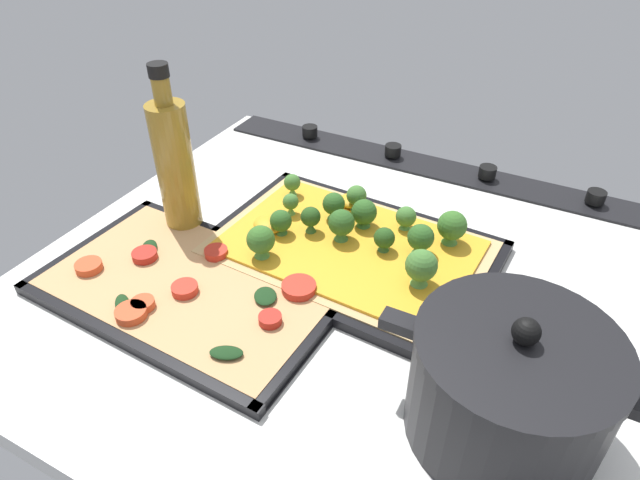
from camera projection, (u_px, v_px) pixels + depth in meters
The scene contains 8 objects.
ground_plane at pixel (357, 290), 70.74cm from camera, with size 81.62×71.84×3.00cm, color silver.
stove_control_panel at pixel (438, 167), 92.62cm from camera, with size 78.36×7.00×2.60cm.
baking_tray_front at pixel (349, 253), 73.78cm from camera, with size 38.49×27.31×1.30cm.
broccoli_pizza at pixel (351, 240), 73.11cm from camera, with size 35.96×24.78×6.19cm.
baking_tray_back at pixel (191, 289), 68.07cm from camera, with size 37.55×24.13×1.30cm.
veggie_pizza_back at pixel (190, 285), 67.50cm from camera, with size 35.04×21.62×1.90cm.
cooking_pot at pixel (509, 387), 49.21cm from camera, with size 24.90×18.05×14.04cm.
oil_bottle at pixel (175, 167), 73.12cm from camera, with size 5.06×5.06×23.84cm.
Camera 1 is at (-20.44, 49.26, 45.65)cm, focal length 30.96 mm.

